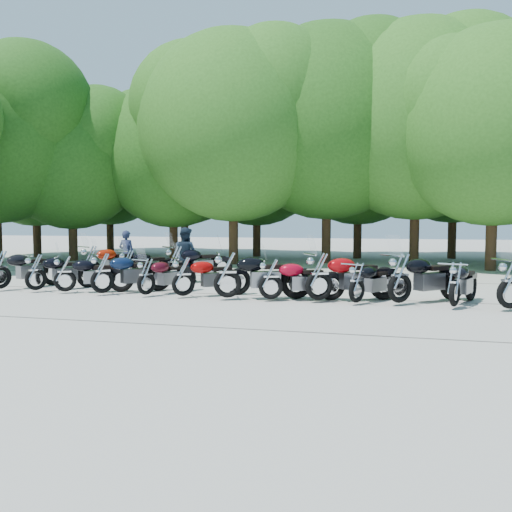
% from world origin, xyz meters
% --- Properties ---
extents(ground, '(90.00, 90.00, 0.00)m').
position_xyz_m(ground, '(0.00, 0.00, 0.00)').
color(ground, '#AAA699').
rests_on(ground, ground).
extents(tree_0, '(7.50, 7.50, 9.21)m').
position_xyz_m(tree_0, '(-15.42, 12.98, 5.45)').
color(tree_0, '#3A2614').
rests_on(tree_0, ground).
extents(tree_1, '(6.97, 6.97, 8.55)m').
position_xyz_m(tree_1, '(-12.04, 11.24, 5.06)').
color(tree_1, '#3A2614').
rests_on(tree_1, ground).
extents(tree_2, '(7.31, 7.31, 8.97)m').
position_xyz_m(tree_2, '(-7.25, 12.84, 5.31)').
color(tree_2, '#3A2614').
rests_on(tree_2, ground).
extents(tree_3, '(8.70, 8.70, 10.67)m').
position_xyz_m(tree_3, '(-3.57, 11.24, 6.32)').
color(tree_3, '#3A2614').
rests_on(tree_3, ground).
extents(tree_4, '(9.13, 9.13, 11.20)m').
position_xyz_m(tree_4, '(0.54, 13.09, 6.64)').
color(tree_4, '#3A2614').
rests_on(tree_4, ground).
extents(tree_5, '(9.04, 9.04, 11.10)m').
position_xyz_m(tree_5, '(4.61, 13.20, 6.57)').
color(tree_5, '#3A2614').
rests_on(tree_5, ground).
extents(tree_6, '(8.00, 8.00, 9.82)m').
position_xyz_m(tree_6, '(7.55, 10.82, 5.81)').
color(tree_6, '#3A2614').
rests_on(tree_6, ground).
extents(tree_9, '(7.59, 7.59, 9.32)m').
position_xyz_m(tree_9, '(-13.53, 17.59, 5.52)').
color(tree_9, '#3A2614').
rests_on(tree_9, ground).
extents(tree_10, '(7.78, 7.78, 9.55)m').
position_xyz_m(tree_10, '(-8.29, 16.97, 5.66)').
color(tree_10, '#3A2614').
rests_on(tree_10, ground).
extents(tree_11, '(7.56, 7.56, 9.28)m').
position_xyz_m(tree_11, '(-3.76, 16.43, 5.49)').
color(tree_11, '#3A2614').
rests_on(tree_11, ground).
extents(tree_12, '(7.88, 7.88, 9.67)m').
position_xyz_m(tree_12, '(1.80, 16.47, 5.72)').
color(tree_12, '#3A2614').
rests_on(tree_12, ground).
extents(tree_13, '(8.31, 8.31, 10.20)m').
position_xyz_m(tree_13, '(6.69, 17.47, 6.04)').
color(tree_13, '#3A2614').
rests_on(tree_13, ground).
extents(motorcycle_0, '(1.58, 2.49, 1.35)m').
position_xyz_m(motorcycle_0, '(-7.53, 0.51, 0.68)').
color(motorcycle_0, black).
rests_on(motorcycle_0, ground).
extents(motorcycle_1, '(1.78, 2.24, 1.26)m').
position_xyz_m(motorcycle_1, '(-6.34, 0.54, 0.63)').
color(motorcycle_1, black).
rests_on(motorcycle_1, ground).
extents(motorcycle_2, '(2.22, 1.56, 1.22)m').
position_xyz_m(motorcycle_2, '(-5.36, 0.50, 0.61)').
color(motorcycle_2, black).
rests_on(motorcycle_2, ground).
extents(motorcycle_3, '(2.11, 2.24, 1.33)m').
position_xyz_m(motorcycle_3, '(-4.13, 0.44, 0.67)').
color(motorcycle_3, '#0C1835').
rests_on(motorcycle_3, ground).
extents(motorcycle_4, '(1.46, 2.18, 1.19)m').
position_xyz_m(motorcycle_4, '(-2.83, 0.49, 0.60)').
color(motorcycle_4, '#3F0813').
rests_on(motorcycle_4, ground).
extents(motorcycle_5, '(2.16, 1.88, 1.25)m').
position_xyz_m(motorcycle_5, '(-1.76, 0.51, 0.62)').
color(motorcycle_5, '#9A0605').
rests_on(motorcycle_5, ground).
extents(motorcycle_6, '(2.65, 1.68, 1.44)m').
position_xyz_m(motorcycle_6, '(-0.49, 0.43, 0.72)').
color(motorcycle_6, black).
rests_on(motorcycle_6, ground).
extents(motorcycle_7, '(2.31, 1.44, 1.25)m').
position_xyz_m(motorcycle_7, '(0.65, 0.52, 0.63)').
color(motorcycle_7, maroon).
rests_on(motorcycle_7, ground).
extents(motorcycle_8, '(2.60, 1.96, 1.44)m').
position_xyz_m(motorcycle_8, '(1.88, 0.61, 0.72)').
color(motorcycle_8, '#950509').
rests_on(motorcycle_8, ground).
extents(motorcycle_9, '(1.65, 2.13, 1.19)m').
position_xyz_m(motorcycle_9, '(2.82, 0.50, 0.59)').
color(motorcycle_9, black).
rests_on(motorcycle_9, ground).
extents(motorcycle_10, '(2.42, 2.33, 1.46)m').
position_xyz_m(motorcycle_10, '(3.85, 0.65, 0.73)').
color(motorcycle_10, black).
rests_on(motorcycle_10, ground).
extents(motorcycle_11, '(1.41, 2.33, 1.26)m').
position_xyz_m(motorcycle_11, '(5.11, 0.45, 0.63)').
color(motorcycle_11, black).
rests_on(motorcycle_11, ground).
extents(motorcycle_12, '(2.55, 1.77, 1.40)m').
position_xyz_m(motorcycle_12, '(6.32, 0.40, 0.70)').
color(motorcycle_12, '#0C1736').
rests_on(motorcycle_12, ground).
extents(motorcycle_14, '(1.92, 2.50, 1.39)m').
position_xyz_m(motorcycle_14, '(-6.11, 3.09, 0.70)').
color(motorcycle_14, '#991805').
rests_on(motorcycle_14, ground).
extents(motorcycle_15, '(1.75, 2.25, 1.26)m').
position_xyz_m(motorcycle_15, '(-4.72, 3.04, 0.63)').
color(motorcycle_15, black).
rests_on(motorcycle_15, ground).
extents(motorcycle_16, '(2.17, 2.43, 1.42)m').
position_xyz_m(motorcycle_16, '(-3.18, 3.34, 0.71)').
color(motorcycle_16, black).
rests_on(motorcycle_16, ground).
extents(rider_0, '(0.65, 0.45, 1.71)m').
position_xyz_m(rider_0, '(-5.71, 4.87, 0.85)').
color(rider_0, '#1F2641').
rests_on(rider_0, ground).
extents(rider_1, '(1.06, 0.94, 1.84)m').
position_xyz_m(rider_1, '(-3.05, 3.91, 0.92)').
color(rider_1, '#1A2837').
rests_on(rider_1, ground).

